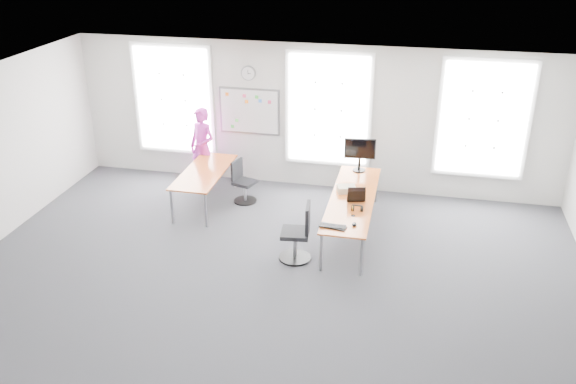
% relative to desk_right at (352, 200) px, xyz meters
% --- Properties ---
extents(floor, '(10.00, 10.00, 0.00)m').
position_rel_desk_right_xyz_m(floor, '(-1.06, -2.05, -0.66)').
color(floor, '#28282D').
rests_on(floor, ground).
extents(ceiling, '(10.00, 10.00, 0.00)m').
position_rel_desk_right_xyz_m(ceiling, '(-1.06, -2.05, 2.34)').
color(ceiling, white).
rests_on(ceiling, ground).
extents(wall_back, '(10.00, 0.00, 10.00)m').
position_rel_desk_right_xyz_m(wall_back, '(-1.06, 1.95, 0.84)').
color(wall_back, silver).
rests_on(wall_back, ground).
extents(window_left, '(1.60, 0.06, 2.20)m').
position_rel_desk_right_xyz_m(window_left, '(-4.06, 1.92, 1.04)').
color(window_left, white).
rests_on(window_left, wall_back).
extents(window_mid, '(1.60, 0.06, 2.20)m').
position_rel_desk_right_xyz_m(window_mid, '(-0.76, 1.92, 1.04)').
color(window_mid, white).
rests_on(window_mid, wall_back).
extents(window_right, '(1.60, 0.06, 2.20)m').
position_rel_desk_right_xyz_m(window_right, '(2.24, 1.92, 1.04)').
color(window_right, white).
rests_on(window_right, wall_back).
extents(desk_right, '(0.77, 2.90, 0.71)m').
position_rel_desk_right_xyz_m(desk_right, '(0.00, 0.00, 0.00)').
color(desk_right, '#D45E17').
rests_on(desk_right, ground).
extents(desk_left, '(0.78, 1.95, 0.71)m').
position_rel_desk_right_xyz_m(desk_left, '(-2.97, 0.57, -0.01)').
color(desk_left, '#D45E17').
rests_on(desk_left, ground).
extents(chair_right, '(0.54, 0.54, 1.01)m').
position_rel_desk_right_xyz_m(chair_right, '(-0.75, -1.10, -0.22)').
color(chair_right, black).
rests_on(chair_right, ground).
extents(chair_left, '(0.49, 0.49, 0.86)m').
position_rel_desk_right_xyz_m(chair_left, '(-2.29, 0.87, -0.28)').
color(chair_left, black).
rests_on(chair_left, ground).
extents(person, '(0.72, 0.61, 1.68)m').
position_rel_desk_right_xyz_m(person, '(-3.33, 1.50, 0.18)').
color(person, '#CF33B7').
rests_on(person, ground).
extents(whiteboard, '(1.20, 0.03, 0.90)m').
position_rel_desk_right_xyz_m(whiteboard, '(-2.41, 1.92, 0.89)').
color(whiteboard, silver).
rests_on(whiteboard, wall_back).
extents(wall_clock, '(0.30, 0.04, 0.30)m').
position_rel_desk_right_xyz_m(wall_clock, '(-2.41, 1.92, 1.69)').
color(wall_clock, gray).
rests_on(wall_clock, wall_back).
extents(keyboard, '(0.46, 0.24, 0.02)m').
position_rel_desk_right_xyz_m(keyboard, '(-0.18, -1.18, 0.06)').
color(keyboard, black).
rests_on(keyboard, desk_right).
extents(mouse, '(0.11, 0.14, 0.05)m').
position_rel_desk_right_xyz_m(mouse, '(0.15, -1.06, 0.07)').
color(mouse, black).
rests_on(mouse, desk_right).
extents(lens_cap, '(0.07, 0.07, 0.01)m').
position_rel_desk_right_xyz_m(lens_cap, '(0.10, -0.71, 0.05)').
color(lens_cap, black).
rests_on(lens_cap, desk_right).
extents(headphones, '(0.20, 0.11, 0.12)m').
position_rel_desk_right_xyz_m(headphones, '(0.13, -0.52, 0.10)').
color(headphones, black).
rests_on(headphones, desk_right).
extents(laptop_sleeve, '(0.32, 0.24, 0.25)m').
position_rel_desk_right_xyz_m(laptop_sleeve, '(0.08, -0.17, 0.17)').
color(laptop_sleeve, black).
rests_on(laptop_sleeve, desk_right).
extents(paper_stack, '(0.38, 0.33, 0.11)m').
position_rel_desk_right_xyz_m(paper_stack, '(-0.14, 0.22, 0.10)').
color(paper_stack, beige).
rests_on(paper_stack, desk_right).
extents(monitor, '(0.60, 0.24, 0.67)m').
position_rel_desk_right_xyz_m(monitor, '(-0.02, 1.23, 0.45)').
color(monitor, black).
rests_on(monitor, desk_right).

